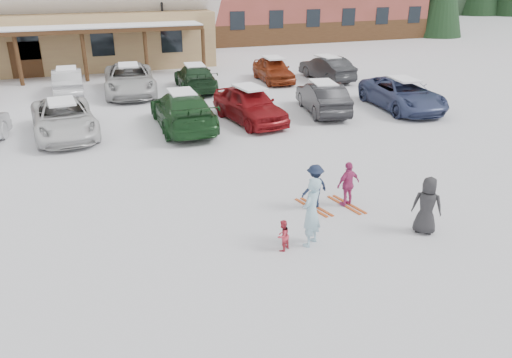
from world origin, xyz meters
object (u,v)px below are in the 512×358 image
object	(u,v)px
parked_car_12	(273,70)
child_navy	(315,187)
toddler_red	(283,236)
lamp_post	(162,9)
child_magenta	(348,184)
parked_car_13	(327,68)
bystander_dark	(427,206)
parked_car_11	(195,77)
parked_car_10	(130,79)
adult_skier	(311,212)
parked_car_3	(183,110)
parked_car_6	(402,94)
parked_car_2	(64,118)
parked_car_9	(68,81)
parked_car_5	(323,98)
parked_car_4	(250,105)

from	to	relation	value
parked_car_12	child_navy	bearing A→B (deg)	-104.79
toddler_red	lamp_post	bearing A→B (deg)	-126.60
child_magenta	parked_car_13	distance (m)	17.40
bystander_dark	parked_car_11	size ratio (longest dim) A/B	0.32
toddler_red	child_navy	bearing A→B (deg)	-165.85
parked_car_10	adult_skier	bearing A→B (deg)	-78.32
parked_car_11	child_navy	bearing A→B (deg)	93.29
toddler_red	parked_car_3	world-z (taller)	parked_car_3
parked_car_6	parked_car_2	bearing A→B (deg)	-179.51
parked_car_9	parked_car_13	xyz separation A→B (m)	(14.75, -1.22, 0.02)
parked_car_12	parked_car_2	bearing A→B (deg)	-146.91
toddler_red	parked_car_3	xyz separation A→B (m)	(-0.26, 10.65, 0.38)
parked_car_5	parked_car_13	world-z (taller)	parked_car_5
bystander_dark	parked_car_6	distance (m)	12.51
parked_car_10	child_navy	bearing A→B (deg)	-74.09
adult_skier	child_navy	world-z (taller)	adult_skier
adult_skier	parked_car_5	distance (m)	12.28
parked_car_9	parked_car_10	xyz separation A→B (m)	(3.13, -0.99, 0.09)
parked_car_4	parked_car_9	bearing A→B (deg)	123.22
adult_skier	parked_car_4	size ratio (longest dim) A/B	0.39
parked_car_2	parked_car_6	distance (m)	15.33
parked_car_6	child_magenta	bearing A→B (deg)	-127.66
child_magenta	parked_car_12	size ratio (longest dim) A/B	0.32
parked_car_5	parked_car_13	size ratio (longest dim) A/B	1.01
toddler_red	parked_car_2	distance (m)	12.29
child_magenta	child_navy	bearing A→B (deg)	-21.82
parked_car_3	parked_car_12	bearing A→B (deg)	-132.58
lamp_post	parked_car_3	size ratio (longest dim) A/B	1.25
parked_car_3	parked_car_6	world-z (taller)	parked_car_3
parked_car_12	parked_car_11	bearing A→B (deg)	-169.71
parked_car_10	parked_car_13	xyz separation A→B (m)	(11.62, -0.23, -0.07)
child_magenta	bystander_dark	world-z (taller)	bystander_dark
toddler_red	parked_car_5	world-z (taller)	parked_car_5
lamp_post	child_magenta	distance (m)	24.25
toddler_red	parked_car_2	world-z (taller)	parked_car_2
parked_car_5	parked_car_11	bearing A→B (deg)	-45.98
lamp_post	parked_car_6	distance (m)	18.00
adult_skier	parked_car_11	world-z (taller)	adult_skier
parked_car_5	parked_car_6	xyz separation A→B (m)	(3.92, -0.63, 0.01)
parked_car_11	parked_car_12	size ratio (longest dim) A/B	1.15
parked_car_5	parked_car_6	distance (m)	3.97
parked_car_3	parked_car_10	distance (m)	7.27
lamp_post	parked_car_10	xyz separation A→B (m)	(-3.24, -7.95, -2.99)
bystander_dark	parked_car_4	xyz separation A→B (m)	(-1.09, 10.98, 0.02)
adult_skier	parked_car_6	world-z (taller)	adult_skier
parked_car_11	lamp_post	bearing A→B (deg)	-84.26
parked_car_4	parked_car_5	world-z (taller)	parked_car_4
parked_car_11	parked_car_4	bearing A→B (deg)	100.90
child_magenta	parked_car_3	bearing A→B (deg)	-84.59
lamp_post	bystander_dark	size ratio (longest dim) A/B	4.43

